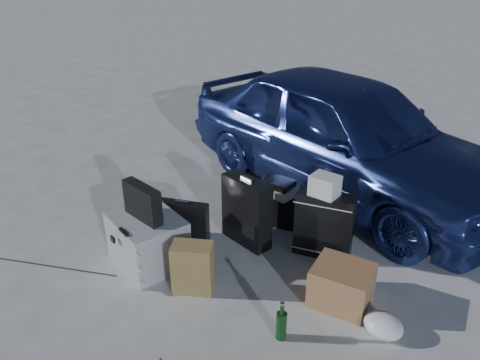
% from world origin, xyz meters
% --- Properties ---
extents(ground, '(60.00, 60.00, 0.00)m').
position_xyz_m(ground, '(0.00, 0.00, 0.00)').
color(ground, beige).
rests_on(ground, ground).
extents(car, '(4.30, 2.84, 1.36)m').
position_xyz_m(car, '(0.39, 2.36, 0.68)').
color(car, '#2E4092').
rests_on(car, ground).
extents(pelican_case, '(0.77, 0.71, 0.46)m').
position_xyz_m(pelican_case, '(-0.55, 0.09, 0.23)').
color(pelican_case, gray).
rests_on(pelican_case, ground).
extents(laptop_bag, '(0.43, 0.20, 0.32)m').
position_xyz_m(laptop_bag, '(-0.57, 0.08, 0.62)').
color(laptop_bag, black).
rests_on(laptop_bag, pelican_case).
extents(briefcase, '(0.52, 0.24, 0.39)m').
position_xyz_m(briefcase, '(-0.52, 0.55, 0.20)').
color(briefcase, black).
rests_on(briefcase, ground).
extents(suitcase_left, '(0.54, 0.33, 0.66)m').
position_xyz_m(suitcase_left, '(0.03, 0.82, 0.33)').
color(suitcase_left, black).
rests_on(suitcase_left, ground).
extents(suitcase_right, '(0.54, 0.27, 0.62)m').
position_xyz_m(suitcase_right, '(0.74, 1.00, 0.31)').
color(suitcase_right, black).
rests_on(suitcase_right, ground).
extents(white_carton, '(0.25, 0.21, 0.19)m').
position_xyz_m(white_carton, '(0.72, 0.98, 0.71)').
color(white_carton, beige).
rests_on(white_carton, suitcase_right).
extents(duffel_bag, '(0.70, 0.39, 0.33)m').
position_xyz_m(duffel_bag, '(0.13, 1.31, 0.17)').
color(duffel_bag, black).
rests_on(duffel_bag, ground).
extents(flat_box_white, '(0.46, 0.39, 0.07)m').
position_xyz_m(flat_box_white, '(0.11, 1.32, 0.37)').
color(flat_box_white, beige).
rests_on(flat_box_white, duffel_bag).
extents(flat_box_black, '(0.33, 0.25, 0.07)m').
position_xyz_m(flat_box_black, '(0.10, 1.32, 0.43)').
color(flat_box_black, black).
rests_on(flat_box_black, flat_box_white).
extents(kraft_bag, '(0.38, 0.31, 0.44)m').
position_xyz_m(kraft_bag, '(0.01, -0.02, 0.22)').
color(kraft_bag, olive).
rests_on(kraft_bag, ground).
extents(cardboard_box, '(0.46, 0.41, 0.34)m').
position_xyz_m(cardboard_box, '(1.11, 0.45, 0.17)').
color(cardboard_box, '#9B6343').
rests_on(cardboard_box, ground).
extents(plastic_bag, '(0.34, 0.31, 0.16)m').
position_xyz_m(plastic_bag, '(1.50, 0.28, 0.08)').
color(plastic_bag, silver).
rests_on(plastic_bag, ground).
extents(green_bottle, '(0.09, 0.09, 0.31)m').
position_xyz_m(green_bottle, '(0.88, -0.14, 0.16)').
color(green_bottle, black).
rests_on(green_bottle, ground).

